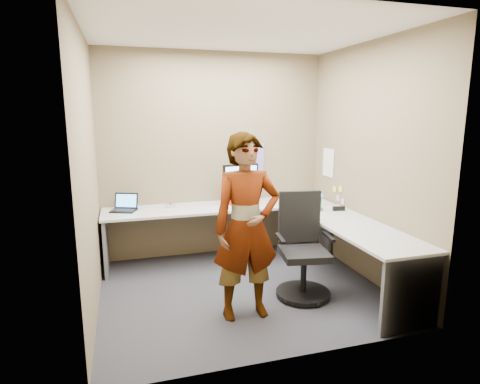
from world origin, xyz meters
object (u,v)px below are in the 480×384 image
object	(u,v)px
desk	(268,226)
monitor	(241,179)
person	(247,227)
office_chair	(302,255)

from	to	relation	value
desk	monitor	size ratio (longest dim) A/B	6.04
desk	person	size ratio (longest dim) A/B	1.70
monitor	person	world-z (taller)	person
desk	office_chair	distance (m)	0.69
desk	person	bearing A→B (deg)	-121.13
desk	monitor	xyz separation A→B (m)	(-0.16, 0.62, 0.48)
monitor	office_chair	size ratio (longest dim) A/B	0.46
desk	office_chair	world-z (taller)	office_chair
monitor	desk	bearing A→B (deg)	-84.41
monitor	office_chair	distance (m)	1.46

